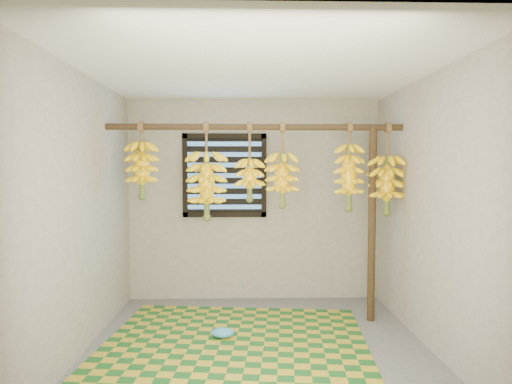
{
  "coord_description": "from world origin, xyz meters",
  "views": [
    {
      "loc": [
        -0.12,
        -3.64,
        1.57
      ],
      "look_at": [
        0.0,
        0.55,
        1.35
      ],
      "focal_mm": 30.0,
      "sensor_mm": 36.0,
      "label": 1
    }
  ],
  "objects_px": {
    "support_post": "(372,225)",
    "plastic_bag": "(223,333)",
    "banana_bunch_f": "(349,177)",
    "banana_bunch_b": "(207,186)",
    "banana_bunch_d": "(282,180)",
    "banana_bunch_e": "(387,185)",
    "woven_mat": "(236,341)",
    "banana_bunch_a": "(142,170)",
    "banana_bunch_c": "(250,180)"
  },
  "relations": [
    {
      "from": "banana_bunch_b",
      "to": "banana_bunch_e",
      "type": "relative_size",
      "value": 1.05
    },
    {
      "from": "banana_bunch_a",
      "to": "banana_bunch_d",
      "type": "distance_m",
      "value": 1.42
    },
    {
      "from": "banana_bunch_a",
      "to": "banana_bunch_d",
      "type": "bearing_deg",
      "value": 0.0
    },
    {
      "from": "support_post",
      "to": "woven_mat",
      "type": "xyz_separation_m",
      "value": [
        -1.4,
        -0.52,
        -0.99
      ]
    },
    {
      "from": "banana_bunch_a",
      "to": "banana_bunch_c",
      "type": "height_order",
      "value": "same"
    },
    {
      "from": "banana_bunch_e",
      "to": "banana_bunch_c",
      "type": "bearing_deg",
      "value": 180.0
    },
    {
      "from": "banana_bunch_e",
      "to": "banana_bunch_a",
      "type": "bearing_deg",
      "value": 180.0
    },
    {
      "from": "banana_bunch_a",
      "to": "banana_bunch_f",
      "type": "relative_size",
      "value": 0.86
    },
    {
      "from": "support_post",
      "to": "woven_mat",
      "type": "relative_size",
      "value": 0.85
    },
    {
      "from": "plastic_bag",
      "to": "banana_bunch_b",
      "type": "distance_m",
      "value": 1.43
    },
    {
      "from": "plastic_bag",
      "to": "banana_bunch_a",
      "type": "relative_size",
      "value": 0.28
    },
    {
      "from": "plastic_bag",
      "to": "banana_bunch_e",
      "type": "xyz_separation_m",
      "value": [
        1.67,
        0.44,
        1.36
      ]
    },
    {
      "from": "woven_mat",
      "to": "banana_bunch_c",
      "type": "height_order",
      "value": "banana_bunch_c"
    },
    {
      "from": "banana_bunch_a",
      "to": "banana_bunch_e",
      "type": "height_order",
      "value": "same"
    },
    {
      "from": "banana_bunch_b",
      "to": "banana_bunch_d",
      "type": "distance_m",
      "value": 0.77
    },
    {
      "from": "woven_mat",
      "to": "banana_bunch_b",
      "type": "relative_size",
      "value": 2.38
    },
    {
      "from": "banana_bunch_d",
      "to": "banana_bunch_f",
      "type": "distance_m",
      "value": 0.68
    },
    {
      "from": "banana_bunch_f",
      "to": "woven_mat",
      "type": "bearing_deg",
      "value": -155.74
    },
    {
      "from": "banana_bunch_e",
      "to": "woven_mat",
      "type": "bearing_deg",
      "value": -161.44
    },
    {
      "from": "banana_bunch_a",
      "to": "banana_bunch_c",
      "type": "relative_size",
      "value": 0.96
    },
    {
      "from": "banana_bunch_d",
      "to": "banana_bunch_f",
      "type": "relative_size",
      "value": 0.96
    },
    {
      "from": "plastic_bag",
      "to": "banana_bunch_c",
      "type": "bearing_deg",
      "value": 59.27
    },
    {
      "from": "plastic_bag",
      "to": "banana_bunch_a",
      "type": "distance_m",
      "value": 1.78
    },
    {
      "from": "woven_mat",
      "to": "plastic_bag",
      "type": "bearing_deg",
      "value": 146.44
    },
    {
      "from": "plastic_bag",
      "to": "banana_bunch_c",
      "type": "height_order",
      "value": "banana_bunch_c"
    },
    {
      "from": "banana_bunch_a",
      "to": "banana_bunch_b",
      "type": "distance_m",
      "value": 0.67
    },
    {
      "from": "banana_bunch_e",
      "to": "banana_bunch_f",
      "type": "relative_size",
      "value": 1.04
    },
    {
      "from": "woven_mat",
      "to": "banana_bunch_f",
      "type": "xyz_separation_m",
      "value": [
        1.15,
        0.52,
        1.49
      ]
    },
    {
      "from": "woven_mat",
      "to": "banana_bunch_a",
      "type": "distance_m",
      "value": 1.9
    },
    {
      "from": "banana_bunch_c",
      "to": "banana_bunch_d",
      "type": "xyz_separation_m",
      "value": [
        0.33,
        -0.0,
        -0.0
      ]
    },
    {
      "from": "banana_bunch_c",
      "to": "woven_mat",
      "type": "bearing_deg",
      "value": -104.7
    },
    {
      "from": "banana_bunch_c",
      "to": "banana_bunch_f",
      "type": "bearing_deg",
      "value": -0.0
    },
    {
      "from": "banana_bunch_f",
      "to": "banana_bunch_b",
      "type": "bearing_deg",
      "value": 180.0
    },
    {
      "from": "plastic_bag",
      "to": "banana_bunch_d",
      "type": "distance_m",
      "value": 1.59
    },
    {
      "from": "support_post",
      "to": "banana_bunch_f",
      "type": "xyz_separation_m",
      "value": [
        -0.24,
        0.0,
        0.49
      ]
    },
    {
      "from": "woven_mat",
      "to": "banana_bunch_c",
      "type": "relative_size",
      "value": 2.94
    },
    {
      "from": "banana_bunch_b",
      "to": "banana_bunch_d",
      "type": "height_order",
      "value": "same"
    },
    {
      "from": "woven_mat",
      "to": "banana_bunch_c",
      "type": "bearing_deg",
      "value": 75.3
    },
    {
      "from": "banana_bunch_c",
      "to": "support_post",
      "type": "bearing_deg",
      "value": -0.0
    },
    {
      "from": "banana_bunch_b",
      "to": "banana_bunch_d",
      "type": "xyz_separation_m",
      "value": [
        0.77,
        0.0,
        0.06
      ]
    },
    {
      "from": "support_post",
      "to": "banana_bunch_a",
      "type": "relative_size",
      "value": 2.59
    },
    {
      "from": "support_post",
      "to": "plastic_bag",
      "type": "height_order",
      "value": "support_post"
    },
    {
      "from": "support_post",
      "to": "banana_bunch_f",
      "type": "height_order",
      "value": "banana_bunch_f"
    },
    {
      "from": "plastic_bag",
      "to": "banana_bunch_d",
      "type": "xyz_separation_m",
      "value": [
        0.59,
        0.44,
        1.41
      ]
    },
    {
      "from": "banana_bunch_e",
      "to": "banana_bunch_f",
      "type": "xyz_separation_m",
      "value": [
        -0.39,
        0.0,
        0.08
      ]
    },
    {
      "from": "woven_mat",
      "to": "banana_bunch_b",
      "type": "bearing_deg",
      "value": 120.11
    },
    {
      "from": "banana_bunch_b",
      "to": "banana_bunch_e",
      "type": "height_order",
      "value": "same"
    },
    {
      "from": "banana_bunch_b",
      "to": "banana_bunch_f",
      "type": "distance_m",
      "value": 1.46
    },
    {
      "from": "woven_mat",
      "to": "banana_bunch_d",
      "type": "height_order",
      "value": "banana_bunch_d"
    },
    {
      "from": "plastic_bag",
      "to": "banana_bunch_f",
      "type": "distance_m",
      "value": 1.97
    }
  ]
}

